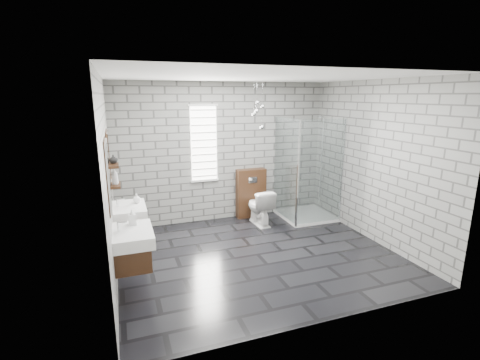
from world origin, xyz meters
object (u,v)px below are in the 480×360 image
vanity_right (127,212)px  shower_enclosure (305,195)px  cistern_panel (251,193)px  toilet (259,207)px  vanity_left (129,238)px

vanity_right → shower_enclosure: bearing=11.0°
cistern_panel → shower_enclosure: shower_enclosure is taller
cistern_panel → toilet: cistern_panel is taller
shower_enclosure → toilet: (-0.96, 0.06, -0.15)m
vanity_right → cistern_panel: size_ratio=1.57×
vanity_right → vanity_left: bearing=-90.0°
vanity_right → toilet: (2.45, 0.72, -0.41)m
vanity_right → cistern_panel: (2.45, 1.18, -0.26)m
shower_enclosure → cistern_panel: bearing=151.7°
vanity_left → toilet: (2.45, 1.73, -0.41)m
cistern_panel → shower_enclosure: size_ratio=0.49×
toilet → vanity_left: bearing=32.8°
vanity_right → toilet: bearing=16.4°
shower_enclosure → toilet: 0.98m
vanity_left → toilet: size_ratio=2.25×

